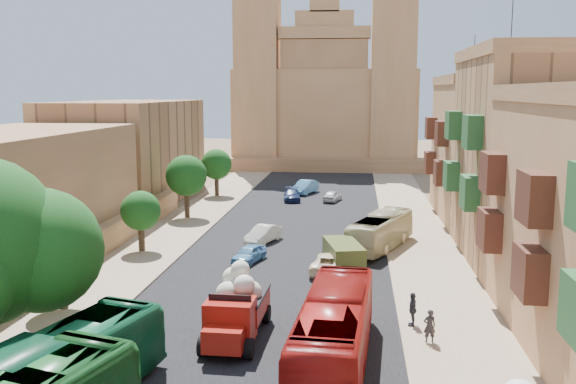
% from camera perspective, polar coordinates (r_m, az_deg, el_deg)
% --- Properties ---
extents(road_surface, '(14.00, 140.00, 0.01)m').
position_cam_1_polar(road_surface, '(49.48, 0.50, -3.86)').
color(road_surface, black).
rests_on(road_surface, ground).
extents(sidewalk_east, '(5.00, 140.00, 0.01)m').
position_cam_1_polar(sidewalk_east, '(49.47, 11.55, -4.04)').
color(sidewalk_east, '#957C62').
rests_on(sidewalk_east, ground).
extents(sidewalk_west, '(5.00, 140.00, 0.01)m').
position_cam_1_polar(sidewalk_west, '(51.28, -10.14, -3.54)').
color(sidewalk_west, '#957C62').
rests_on(sidewalk_west, ground).
extents(kerb_east, '(0.25, 140.00, 0.12)m').
position_cam_1_polar(kerb_east, '(49.28, 8.65, -3.95)').
color(kerb_east, '#957C62').
rests_on(kerb_east, ground).
extents(kerb_west, '(0.25, 140.00, 0.12)m').
position_cam_1_polar(kerb_west, '(50.62, -7.42, -3.57)').
color(kerb_west, '#957C62').
rests_on(kerb_west, ground).
extents(townhouse_c, '(9.00, 14.00, 17.40)m').
position_cam_1_polar(townhouse_c, '(44.62, 20.71, 3.15)').
color(townhouse_c, '#AA784D').
rests_on(townhouse_c, ground).
extents(townhouse_d, '(9.00, 14.00, 15.90)m').
position_cam_1_polar(townhouse_d, '(58.29, 17.27, 3.81)').
color(townhouse_d, '#A07148').
rests_on(townhouse_d, ground).
extents(west_wall, '(1.00, 40.00, 1.80)m').
position_cam_1_polar(west_wall, '(42.95, -17.79, -5.05)').
color(west_wall, '#A07148').
rests_on(west_wall, ground).
extents(west_building_mid, '(10.00, 22.00, 10.00)m').
position_cam_1_polar(west_building_mid, '(66.33, -13.94, 3.52)').
color(west_building_mid, '#AA784D').
rests_on(west_building_mid, ground).
extents(church, '(28.00, 22.50, 36.30)m').
position_cam_1_polar(church, '(96.75, 3.41, 8.07)').
color(church, '#A07148').
rests_on(church, ground).
extents(street_tree_a, '(3.01, 3.01, 4.62)m').
position_cam_1_polar(street_tree_a, '(34.37, -19.54, -4.84)').
color(street_tree_a, '#3A2A1D').
rests_on(street_tree_a, ground).
extents(street_tree_b, '(2.74, 2.74, 4.22)m').
position_cam_1_polar(street_tree_b, '(45.28, -12.97, -1.66)').
color(street_tree_b, '#3A2A1D').
rests_on(street_tree_b, ground).
extents(street_tree_c, '(3.58, 3.58, 5.51)m').
position_cam_1_polar(street_tree_c, '(56.47, -9.03, 1.43)').
color(street_tree_c, '#3A2A1D').
rests_on(street_tree_c, ground).
extents(street_tree_d, '(3.23, 3.23, 4.97)m').
position_cam_1_polar(street_tree_d, '(68.07, -6.38, 2.45)').
color(street_tree_d, '#3A2A1D').
rests_on(street_tree_d, ground).
extents(red_truck, '(2.43, 5.82, 3.36)m').
position_cam_1_polar(red_truck, '(29.10, -4.60, -10.12)').
color(red_truck, '#9B150B').
rests_on(red_truck, ground).
extents(olive_pickup, '(2.81, 4.58, 1.76)m').
position_cam_1_polar(olive_pickup, '(39.91, 4.95, -5.76)').
color(olive_pickup, '#424E1D').
rests_on(olive_pickup, ground).
extents(bus_green_north, '(5.27, 10.94, 2.97)m').
position_cam_1_polar(bus_green_north, '(23.54, -20.69, -15.43)').
color(bus_green_north, '#16673F').
rests_on(bus_green_north, ground).
extents(bus_red_east, '(3.22, 10.97, 3.02)m').
position_cam_1_polar(bus_red_east, '(26.20, 4.15, -12.25)').
color(bus_red_east, '#A21713').
rests_on(bus_red_east, ground).
extents(bus_cream_east, '(5.09, 9.02, 2.47)m').
position_cam_1_polar(bus_cream_east, '(45.54, 8.23, -3.49)').
color(bus_cream_east, beige).
rests_on(bus_cream_east, ground).
extents(car_blue_a, '(2.17, 3.52, 1.12)m').
position_cam_1_polar(car_blue_a, '(41.79, -3.48, -5.50)').
color(car_blue_a, '#4E8BBB').
rests_on(car_blue_a, ground).
extents(car_white_a, '(2.48, 3.99, 1.24)m').
position_cam_1_polar(car_white_a, '(47.03, -2.21, -3.77)').
color(car_white_a, white).
rests_on(car_white_a, ground).
extents(car_cream, '(2.54, 4.61, 1.22)m').
position_cam_1_polar(car_cream, '(39.47, 3.81, -6.29)').
color(car_cream, '#FAE3BE').
rests_on(car_cream, ground).
extents(car_dkblue, '(2.10, 4.21, 1.18)m').
position_cam_1_polar(car_dkblue, '(64.79, 0.37, -0.27)').
color(car_dkblue, '#111E43').
rests_on(car_dkblue, ground).
extents(car_white_b, '(2.09, 3.50, 1.11)m').
position_cam_1_polar(car_white_b, '(64.55, 3.97, -0.36)').
color(car_white_b, silver).
rests_on(car_white_b, ground).
extents(car_blue_b, '(2.84, 4.64, 1.44)m').
position_cam_1_polar(car_blue_b, '(69.26, 1.54, 0.44)').
color(car_blue_b, '#4D8FC1').
rests_on(car_blue_b, ground).
extents(pedestrian_a, '(0.61, 0.46, 1.52)m').
position_cam_1_polar(pedestrian_a, '(29.45, 12.47, -11.56)').
color(pedestrian_a, '#2B292C').
rests_on(pedestrian_a, ground).
extents(pedestrian_c, '(0.53, 1.00, 1.63)m').
position_cam_1_polar(pedestrian_c, '(31.25, 11.02, -10.20)').
color(pedestrian_c, '#373741').
rests_on(pedestrian_c, ground).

